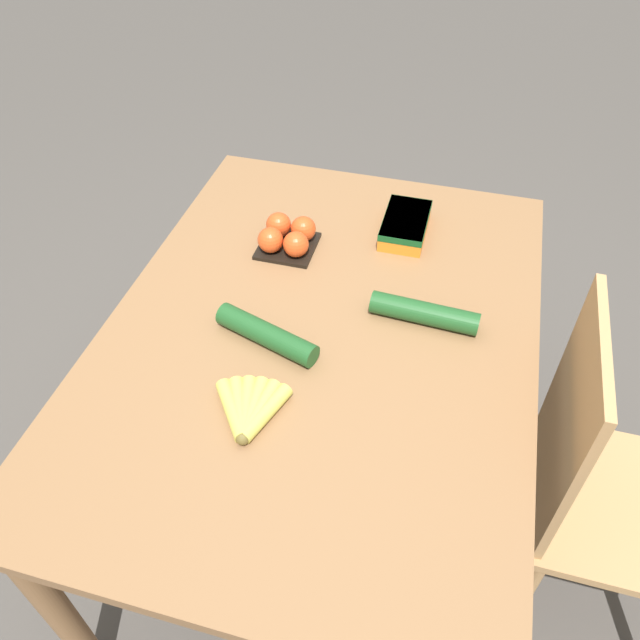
{
  "coord_description": "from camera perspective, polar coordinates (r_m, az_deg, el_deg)",
  "views": [
    {
      "loc": [
        0.97,
        0.26,
        1.79
      ],
      "look_at": [
        0.0,
        0.0,
        0.79
      ],
      "focal_mm": 35.0,
      "sensor_mm": 36.0,
      "label": 1
    }
  ],
  "objects": [
    {
      "name": "cucumber_near",
      "position": [
        1.4,
        -4.91,
        -1.32
      ],
      "size": [
        0.13,
        0.26,
        0.05
      ],
      "color": "#1E5123",
      "rests_on": "dining_table"
    },
    {
      "name": "cucumber_far",
      "position": [
        1.46,
        9.5,
        0.65
      ],
      "size": [
        0.07,
        0.25,
        0.05
      ],
      "color": "#1E5123",
      "rests_on": "dining_table"
    },
    {
      "name": "ground_plane",
      "position": [
        2.05,
        0.0,
        -15.88
      ],
      "size": [
        12.0,
        12.0,
        0.0
      ],
      "primitive_type": "plane",
      "color": "#4C4742"
    },
    {
      "name": "chair",
      "position": [
        1.63,
        23.84,
        -13.8
      ],
      "size": [
        0.42,
        0.4,
        0.96
      ],
      "rotation": [
        0.0,
        0.0,
        3.13
      ],
      "color": "tan",
      "rests_on": "ground_plane"
    },
    {
      "name": "banana_bunch",
      "position": [
        1.27,
        -6.5,
        -8.2
      ],
      "size": [
        0.16,
        0.16,
        0.03
      ],
      "color": "brown",
      "rests_on": "dining_table"
    },
    {
      "name": "carrot_bag",
      "position": [
        1.71,
        7.81,
        8.7
      ],
      "size": [
        0.2,
        0.12,
        0.05
      ],
      "color": "orange",
      "rests_on": "dining_table"
    },
    {
      "name": "tomato_pack",
      "position": [
        1.65,
        -3.02,
        7.66
      ],
      "size": [
        0.15,
        0.15,
        0.08
      ],
      "color": "black",
      "rests_on": "dining_table"
    },
    {
      "name": "dining_table",
      "position": [
        1.51,
        0.0,
        -3.35
      ],
      "size": [
        1.36,
        0.98,
        0.76
      ],
      "color": "olive",
      "rests_on": "ground_plane"
    }
  ]
}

